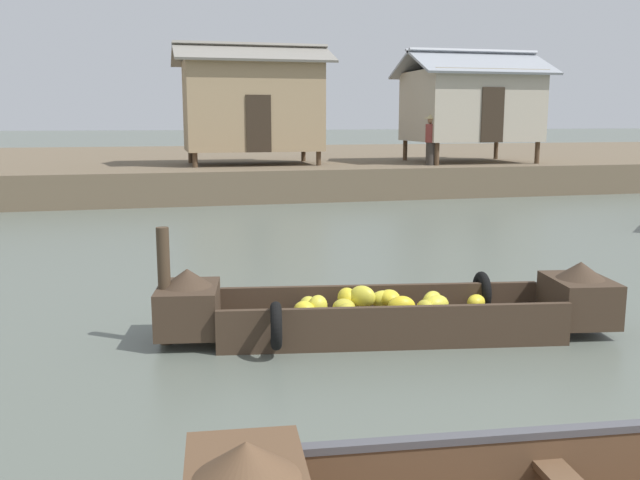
{
  "coord_description": "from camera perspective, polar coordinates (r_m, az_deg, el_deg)",
  "views": [
    {
      "loc": [
        -2.83,
        -2.04,
        2.5
      ],
      "look_at": [
        -0.39,
        7.8,
        0.72
      ],
      "focal_mm": 38.75,
      "sensor_mm": 36.0,
      "label": 1
    }
  ],
  "objects": [
    {
      "name": "mooring_post",
      "position": [
        7.88,
        -12.72,
        -3.75
      ],
      "size": [
        0.14,
        0.14,
        1.33
      ],
      "primitive_type": "cylinder",
      "color": "#423323",
      "rests_on": "ground"
    },
    {
      "name": "vendor_person",
      "position": [
        23.26,
        9.11,
        8.4
      ],
      "size": [
        0.44,
        0.44,
        1.66
      ],
      "color": "#332D28",
      "rests_on": "riverbank_strip"
    },
    {
      "name": "stilt_house_mid_left",
      "position": [
        23.59,
        -5.64,
        11.12
      ],
      "size": [
        5.12,
        3.2,
        3.98
      ],
      "color": "#4C3826",
      "rests_on": "riverbank_strip"
    },
    {
      "name": "riverbank_strip",
      "position": [
        30.3,
        -8.57,
        6.06
      ],
      "size": [
        160.0,
        20.0,
        0.99
      ],
      "primitive_type": "cube",
      "color": "brown",
      "rests_on": "ground"
    },
    {
      "name": "stilt_house_mid_right",
      "position": [
        25.34,
        12.31,
        10.89
      ],
      "size": [
        4.8,
        3.81,
        3.9
      ],
      "color": "#4C3826",
      "rests_on": "riverbank_strip"
    },
    {
      "name": "ground_plane",
      "position": [
        12.62,
        -0.67,
        -1.46
      ],
      "size": [
        300.0,
        300.0,
        0.0
      ],
      "primitive_type": "plane",
      "color": "#596056"
    },
    {
      "name": "banana_boat",
      "position": [
        8.1,
        5.48,
        -5.81
      ],
      "size": [
        5.34,
        1.74,
        0.84
      ],
      "color": "#3D2D21",
      "rests_on": "ground"
    }
  ]
}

